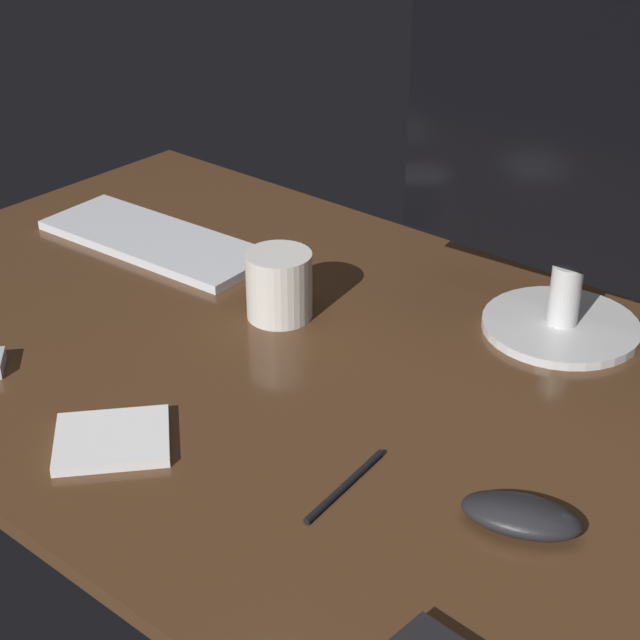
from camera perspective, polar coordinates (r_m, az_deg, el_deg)
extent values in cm
cube|color=#4C301C|center=(128.37, -1.12, -2.61)|extent=(140.00, 84.00, 2.00)
cylinder|color=silver|center=(137.70, 13.37, -0.33)|extent=(20.77, 20.77, 1.19)
cylinder|color=silver|center=(135.48, 13.60, 1.42)|extent=(4.07, 4.07, 8.31)
cube|color=black|center=(127.40, 14.69, 9.72)|extent=(48.67, 5.40, 33.31)
cube|color=silver|center=(159.87, -9.27, 4.45)|extent=(38.71, 16.28, 1.38)
ellipsoid|color=black|center=(103.03, 11.23, -10.72)|extent=(13.27, 9.80, 3.02)
cylinder|color=silver|center=(135.59, -2.31, 1.97)|extent=(8.89, 8.89, 9.29)
cube|color=white|center=(114.94, -11.59, -6.60)|extent=(16.14, 16.31, 1.15)
cylinder|color=black|center=(106.58, 1.43, -9.28)|extent=(1.98, 13.93, 0.77)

